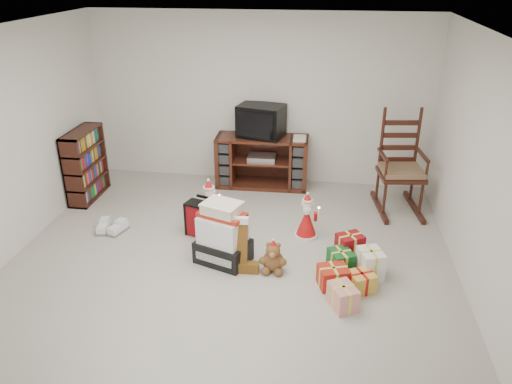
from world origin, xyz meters
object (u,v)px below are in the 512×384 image
at_px(santa_figurine, 307,220).
at_px(sneaker_pair, 111,228).
at_px(gift_pile, 223,237).
at_px(tv_stand, 262,162).
at_px(crt_television, 261,121).
at_px(bookshelf, 86,166).
at_px(rocking_chair, 400,175).
at_px(mrs_claus_figurine, 210,210).
at_px(red_suitcase, 201,219).
at_px(teddy_bear, 273,258).
at_px(gift_cluster, 349,270).

height_order(santa_figurine, sneaker_pair, santa_figurine).
bearing_deg(gift_pile, tv_stand, 105.83).
bearing_deg(crt_television, bookshelf, -148.05).
relative_size(rocking_chair, mrs_claus_figurine, 2.15).
distance_m(red_suitcase, teddy_bear, 1.17).
bearing_deg(gift_pile, sneaker_pair, -176.77).
xyz_separation_m(bookshelf, sneaker_pair, (0.72, -0.94, -0.43)).
bearing_deg(santa_figurine, gift_pile, -142.66).
distance_m(rocking_chair, crt_television, 2.09).
bearing_deg(santa_figurine, teddy_bear, -111.74).
relative_size(tv_stand, mrs_claus_figurine, 2.06).
xyz_separation_m(red_suitcase, sneaker_pair, (-1.15, -0.07, -0.17)).
height_order(rocking_chair, santa_figurine, rocking_chair).
distance_m(gift_pile, red_suitcase, 0.66).
xyz_separation_m(bookshelf, mrs_claus_figurine, (1.93, -0.65, -0.23)).
distance_m(bookshelf, rocking_chair, 4.35).
xyz_separation_m(gift_pile, red_suitcase, (-0.39, 0.53, -0.09)).
bearing_deg(crt_television, tv_stand, -47.11).
relative_size(tv_stand, bookshelf, 1.36).
bearing_deg(bookshelf, sneaker_pair, -52.59).
relative_size(red_suitcase, mrs_claus_figurine, 0.78).
bearing_deg(mrs_claus_figurine, crt_television, 72.35).
bearing_deg(red_suitcase, teddy_bear, -15.36).
height_order(rocking_chair, gift_cluster, rocking_chair).
bearing_deg(tv_stand, bookshelf, -163.83).
bearing_deg(bookshelf, rocking_chair, 3.86).
height_order(red_suitcase, mrs_claus_figurine, mrs_claus_figurine).
distance_m(bookshelf, sneaker_pair, 1.25).
xyz_separation_m(teddy_bear, sneaker_pair, (-2.11, 0.58, -0.10)).
bearing_deg(rocking_chair, crt_television, 157.95).
relative_size(bookshelf, crt_television, 1.38).
height_order(bookshelf, teddy_bear, bookshelf).
relative_size(rocking_chair, crt_television, 1.96).
height_order(santa_figurine, crt_television, crt_television).
bearing_deg(mrs_claus_figurine, red_suitcase, -106.49).
bearing_deg(gift_cluster, crt_television, 117.98).
distance_m(gift_pile, gift_cluster, 1.42).
height_order(gift_pile, crt_television, crt_television).
xyz_separation_m(teddy_bear, gift_cluster, (0.82, -0.08, -0.03)).
relative_size(teddy_bear, crt_television, 0.48).
distance_m(teddy_bear, crt_television, 2.49).
distance_m(santa_figurine, mrs_claus_figurine, 1.23).
relative_size(bookshelf, rocking_chair, 0.70).
xyz_separation_m(tv_stand, red_suitcase, (-0.54, -1.62, -0.16)).
relative_size(tv_stand, red_suitcase, 2.64).
height_order(gift_pile, gift_cluster, gift_pile).
relative_size(mrs_claus_figurine, gift_cluster, 0.63).
xyz_separation_m(red_suitcase, gift_cluster, (1.79, -0.72, -0.09)).
height_order(santa_figurine, gift_cluster, santa_figurine).
bearing_deg(gift_pile, crt_television, 106.38).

